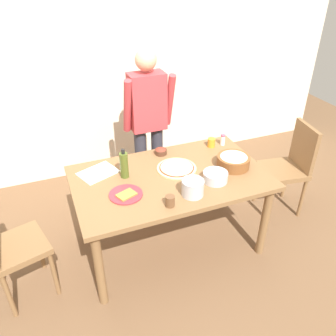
# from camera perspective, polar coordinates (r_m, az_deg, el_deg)

# --- Properties ---
(ground) EXTENTS (8.00, 8.00, 0.00)m
(ground) POSITION_cam_1_polar(r_m,az_deg,el_deg) (3.35, 0.32, -12.25)
(ground) COLOR brown
(wall_back) EXTENTS (5.60, 0.10, 2.60)m
(wall_back) POSITION_cam_1_polar(r_m,az_deg,el_deg) (4.06, -8.45, 16.96)
(wall_back) COLOR beige
(wall_back) RESTS_ON ground
(dining_table) EXTENTS (1.60, 0.96, 0.76)m
(dining_table) POSITION_cam_1_polar(r_m,az_deg,el_deg) (2.92, 0.36, -2.83)
(dining_table) COLOR brown
(dining_table) RESTS_ON ground
(person_cook) EXTENTS (0.49, 0.25, 1.62)m
(person_cook) POSITION_cam_1_polar(r_m,az_deg,el_deg) (3.43, -3.32, 7.94)
(person_cook) COLOR #2D2D38
(person_cook) RESTS_ON ground
(chair_wooden_left) EXTENTS (0.49, 0.49, 0.95)m
(chair_wooden_left) POSITION_cam_1_polar(r_m,az_deg,el_deg) (2.82, -25.16, -11.38)
(chair_wooden_left) COLOR brown
(chair_wooden_left) RESTS_ON ground
(chair_wooden_right) EXTENTS (0.46, 0.46, 0.95)m
(chair_wooden_right) POSITION_cam_1_polar(r_m,az_deg,el_deg) (3.66, 19.52, 0.62)
(chair_wooden_right) COLOR brown
(chair_wooden_right) RESTS_ON ground
(pizza_raw_on_board) EXTENTS (0.34, 0.34, 0.02)m
(pizza_raw_on_board) POSITION_cam_1_polar(r_m,az_deg,el_deg) (2.96, 1.43, -0.01)
(pizza_raw_on_board) COLOR beige
(pizza_raw_on_board) RESTS_ON dining_table
(plate_with_slice) EXTENTS (0.26, 0.26, 0.02)m
(plate_with_slice) POSITION_cam_1_polar(r_m,az_deg,el_deg) (2.66, -6.94, -4.35)
(plate_with_slice) COLOR red
(plate_with_slice) RESTS_ON dining_table
(popcorn_bowl) EXTENTS (0.28, 0.28, 0.11)m
(popcorn_bowl) POSITION_cam_1_polar(r_m,az_deg,el_deg) (3.01, 10.71, 1.23)
(popcorn_bowl) COLOR brown
(popcorn_bowl) RESTS_ON dining_table
(mixing_bowl_steel) EXTENTS (0.20, 0.20, 0.08)m
(mixing_bowl_steel) POSITION_cam_1_polar(r_m,az_deg,el_deg) (2.81, 7.80, -1.42)
(mixing_bowl_steel) COLOR #B7B7BC
(mixing_bowl_steel) RESTS_ON dining_table
(small_sauce_bowl) EXTENTS (0.11, 0.11, 0.06)m
(small_sauce_bowl) POSITION_cam_1_polar(r_m,az_deg,el_deg) (3.17, -1.19, 2.78)
(small_sauce_bowl) COLOR #4C2D1E
(small_sauce_bowl) RESTS_ON dining_table
(olive_oil_bottle) EXTENTS (0.07, 0.07, 0.26)m
(olive_oil_bottle) POSITION_cam_1_polar(r_m,az_deg,el_deg) (2.82, -7.25, 0.50)
(olive_oil_bottle) COLOR #47561E
(olive_oil_bottle) RESTS_ON dining_table
(steel_pot) EXTENTS (0.17, 0.17, 0.13)m
(steel_pot) POSITION_cam_1_polar(r_m,az_deg,el_deg) (2.63, 4.10, -3.20)
(steel_pot) COLOR #B7B7BC
(steel_pot) RESTS_ON dining_table
(cup_orange) EXTENTS (0.07, 0.07, 0.08)m
(cup_orange) POSITION_cam_1_polar(r_m,az_deg,el_deg) (3.31, 7.15, 4.18)
(cup_orange) COLOR orange
(cup_orange) RESTS_ON dining_table
(cup_small_brown) EXTENTS (0.07, 0.07, 0.08)m
(cup_small_brown) POSITION_cam_1_polar(r_m,az_deg,el_deg) (2.52, 0.33, -5.46)
(cup_small_brown) COLOR brown
(cup_small_brown) RESTS_ON dining_table
(salt_shaker) EXTENTS (0.04, 0.04, 0.11)m
(salt_shaker) POSITION_cam_1_polar(r_m,az_deg,el_deg) (3.35, 9.00, 4.62)
(salt_shaker) COLOR white
(salt_shaker) RESTS_ON dining_table
(cutting_board_white) EXTENTS (0.36, 0.32, 0.01)m
(cutting_board_white) POSITION_cam_1_polar(r_m,az_deg,el_deg) (2.96, -11.45, -0.76)
(cutting_board_white) COLOR white
(cutting_board_white) RESTS_ON dining_table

